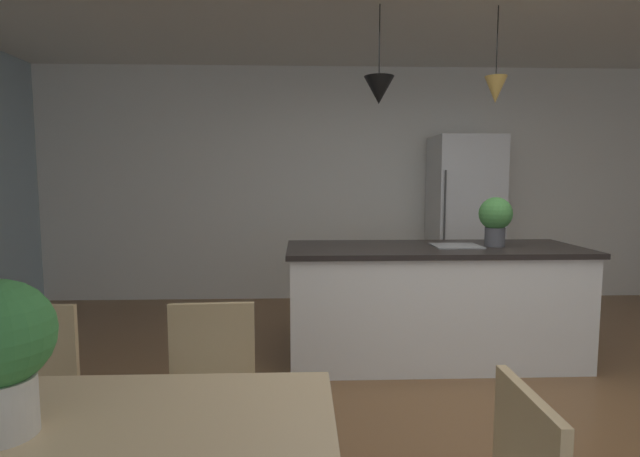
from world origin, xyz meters
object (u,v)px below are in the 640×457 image
kitchen_island (432,302)px  potted_plant_on_island (495,218)px  chair_far_left (20,404)px  refrigerator (464,222)px  chair_far_right (209,401)px

kitchen_island → potted_plant_on_island: potted_plant_on_island is taller
kitchen_island → potted_plant_on_island: (0.48, -0.00, 0.66)m
kitchen_island → potted_plant_on_island: bearing=-0.0°
chair_far_left → kitchen_island: size_ratio=0.38×
chair_far_left → kitchen_island: 2.79m
kitchen_island → refrigerator: size_ratio=1.20×
refrigerator → chair_far_right: bearing=-123.3°
kitchen_island → chair_far_right: bearing=-130.0°
chair_far_left → kitchen_island: bearing=37.4°
chair_far_left → potted_plant_on_island: potted_plant_on_island is taller
chair_far_left → refrigerator: refrigerator is taller
chair_far_left → refrigerator: 4.55m
kitchen_island → refrigerator: refrigerator is taller
chair_far_right → refrigerator: refrigerator is taller
chair_far_right → potted_plant_on_island: size_ratio=2.28×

